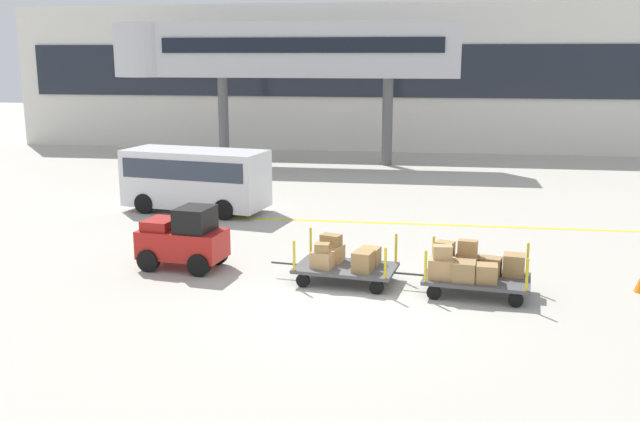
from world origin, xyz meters
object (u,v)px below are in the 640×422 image
at_px(baggage_cart_middle, 471,269).
at_px(shuttle_van, 196,175).
at_px(baggage_cart_lead, 345,261).
at_px(baggage_tug, 184,239).

distance_m(baggage_cart_middle, shuttle_van, 11.50).
bearing_deg(shuttle_van, baggage_cart_lead, -49.57).
distance_m(baggage_tug, baggage_cart_lead, 4.13).
bearing_deg(baggage_tug, baggage_cart_middle, -7.34).
height_order(baggage_tug, baggage_cart_lead, baggage_tug).
distance_m(baggage_tug, shuttle_van, 6.74).
bearing_deg(baggage_cart_middle, baggage_tug, 172.66).
bearing_deg(shuttle_van, baggage_tug, -74.06).
relative_size(baggage_cart_lead, shuttle_van, 0.61).
bearing_deg(baggage_cart_lead, baggage_tug, 172.87).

